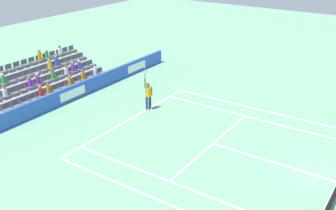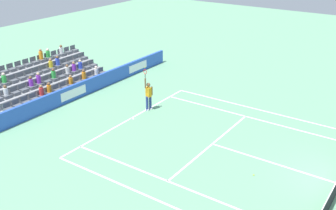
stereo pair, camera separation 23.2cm
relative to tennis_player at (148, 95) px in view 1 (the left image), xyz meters
name	(u,v)px [view 1 (the left image)]	position (x,y,z in m)	size (l,w,h in m)	color
line_baseline	(131,118)	(1.59, -0.11, -0.99)	(10.97, 0.10, 0.01)	white
line_service	(213,144)	(1.59, 5.38, -0.99)	(8.23, 0.10, 0.01)	white
line_centre_service	(272,162)	(1.59, 8.58, -0.99)	(0.10, 6.40, 0.01)	white
line_singles_sideline_left	(178,185)	(5.70, 5.83, -0.99)	(0.10, 11.89, 0.01)	white
line_singles_sideline_right	(252,118)	(-2.53, 5.83, -0.99)	(0.10, 11.89, 0.01)	white
line_doubles_sideline_left	(160,201)	(7.07, 5.83, -0.99)	(0.10, 11.89, 0.01)	white
line_doubles_sideline_right	(261,110)	(-3.90, 5.83, -0.99)	(0.10, 11.89, 0.01)	white
line_centre_mark	(132,119)	(1.59, -0.01, -0.99)	(0.10, 0.20, 0.01)	white
sponsor_barrier	(72,93)	(1.59, -5.05, -0.48)	(20.23, 0.22, 1.03)	blue
tennis_player	(148,95)	(0.00, 0.00, 0.00)	(0.51, 0.42, 2.85)	navy
stadium_stand	(42,82)	(1.59, -7.98, -0.30)	(8.68, 3.80, 2.63)	gray
loose_tennis_ball	(255,174)	(3.11, 8.34, -0.96)	(0.07, 0.07, 0.07)	#D1E533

